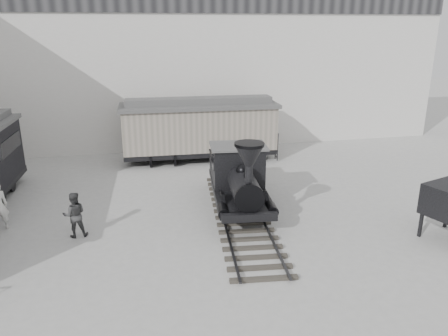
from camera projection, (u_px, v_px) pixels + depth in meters
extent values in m
plane|color=#9E9E9B|center=(235.00, 259.00, 14.32)|extent=(90.00, 90.00, 0.00)
cube|color=silver|center=(177.00, 57.00, 26.55)|extent=(34.00, 2.40, 11.00)
cube|color=#3C3833|center=(242.00, 216.00, 17.39)|extent=(3.10, 9.79, 0.17)
cube|color=#2D2D30|center=(223.00, 216.00, 17.29)|extent=(1.11, 9.58, 0.06)
cube|color=#2D2D30|center=(260.00, 214.00, 17.45)|extent=(1.11, 9.58, 0.06)
cylinder|color=black|center=(223.00, 207.00, 16.60)|extent=(0.25, 1.16, 1.15)
cylinder|color=black|center=(265.00, 205.00, 16.78)|extent=(0.25, 1.16, 1.15)
cylinder|color=black|center=(219.00, 194.00, 17.89)|extent=(0.25, 1.16, 1.15)
cylinder|color=black|center=(258.00, 192.00, 18.06)|extent=(0.25, 1.16, 1.15)
cube|color=black|center=(241.00, 196.00, 17.29)|extent=(2.48, 3.97, 0.29)
cylinder|color=black|center=(244.00, 187.00, 16.39)|extent=(1.30, 2.50, 1.05)
cylinder|color=black|center=(249.00, 174.00, 15.25)|extent=(0.30, 0.30, 0.63)
cone|color=black|center=(249.00, 156.00, 15.04)|extent=(1.11, 1.11, 0.73)
sphere|color=black|center=(243.00, 171.00, 16.64)|extent=(0.54, 0.54, 0.54)
cube|color=black|center=(238.00, 166.00, 17.89)|extent=(2.18, 1.62, 1.62)
cube|color=#555555|center=(238.00, 146.00, 17.62)|extent=(2.41, 1.85, 0.08)
cube|color=black|center=(232.00, 166.00, 19.85)|extent=(2.09, 2.28, 0.94)
cylinder|color=black|center=(162.00, 155.00, 24.55)|extent=(1.90, 0.82, 0.75)
cylinder|color=black|center=(237.00, 152.00, 25.27)|extent=(1.90, 0.82, 0.75)
cube|color=black|center=(200.00, 150.00, 24.85)|extent=(8.49, 2.66, 0.28)
cube|color=gray|center=(199.00, 128.00, 24.45)|extent=(8.50, 2.75, 2.34)
cube|color=#555555|center=(199.00, 105.00, 24.06)|extent=(8.79, 3.04, 0.19)
cube|color=#555555|center=(199.00, 101.00, 23.98)|extent=(8.07, 1.43, 0.34)
imported|color=#383839|center=(74.00, 215.00, 15.65)|extent=(0.88, 0.71, 1.69)
cube|color=black|center=(421.00, 225.00, 15.74)|extent=(0.13, 0.13, 0.94)
cube|color=black|center=(446.00, 216.00, 16.49)|extent=(0.13, 0.13, 0.94)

